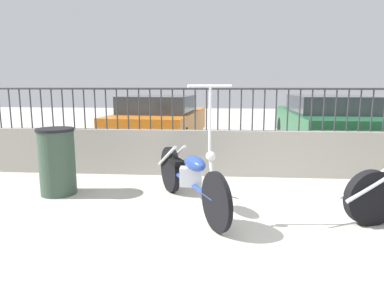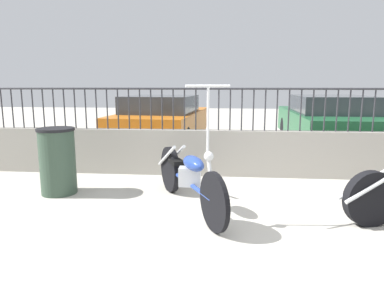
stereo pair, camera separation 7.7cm
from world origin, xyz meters
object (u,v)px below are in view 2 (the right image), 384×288
(motorcycle_blue, at_px, (186,174))
(car_green, at_px, (328,122))
(trash_bin, at_px, (58,161))
(car_orange, at_px, (163,120))

(motorcycle_blue, bearing_deg, car_green, 118.34)
(motorcycle_blue, xyz_separation_m, car_green, (3.11, 4.44, 0.26))
(car_green, bearing_deg, trash_bin, 130.51)
(car_orange, bearing_deg, car_green, -88.17)
(trash_bin, distance_m, car_green, 6.50)
(trash_bin, bearing_deg, car_orange, 79.58)
(motorcycle_blue, relative_size, car_green, 0.44)
(trash_bin, bearing_deg, motorcycle_blue, -10.29)
(car_orange, bearing_deg, motorcycle_blue, -161.21)
(car_green, bearing_deg, car_orange, 88.24)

